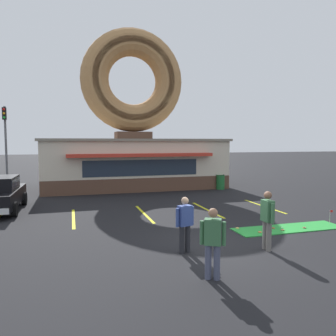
% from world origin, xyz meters
% --- Properties ---
extents(ground_plane, '(160.00, 160.00, 0.00)m').
position_xyz_m(ground_plane, '(0.00, 0.00, 0.00)').
color(ground_plane, black).
extents(donut_shop_building, '(12.30, 6.75, 10.96)m').
position_xyz_m(donut_shop_building, '(-0.17, 13.94, 3.74)').
color(donut_shop_building, brown).
rests_on(donut_shop_building, ground).
extents(putting_mat, '(4.15, 1.14, 0.03)m').
position_xyz_m(putting_mat, '(3.17, 1.08, 0.01)').
color(putting_mat, green).
rests_on(putting_mat, ground).
extents(mini_donut_near_left, '(0.13, 0.13, 0.04)m').
position_xyz_m(mini_donut_near_left, '(2.58, 1.17, 0.05)').
color(mini_donut_near_left, brown).
rests_on(mini_donut_near_left, putting_mat).
extents(mini_donut_near_right, '(0.13, 0.13, 0.04)m').
position_xyz_m(mini_donut_near_right, '(2.76, 0.86, 0.05)').
color(mini_donut_near_right, '#A5724C').
rests_on(mini_donut_near_right, putting_mat).
extents(mini_donut_mid_left, '(0.13, 0.13, 0.04)m').
position_xyz_m(mini_donut_mid_left, '(1.83, 0.84, 0.05)').
color(mini_donut_mid_left, '#D17F47').
rests_on(mini_donut_mid_left, putting_mat).
extents(mini_donut_mid_centre, '(0.13, 0.13, 0.04)m').
position_xyz_m(mini_donut_mid_centre, '(1.33, 1.52, 0.05)').
color(mini_donut_mid_centre, '#E5C666').
rests_on(mini_donut_mid_centre, putting_mat).
extents(mini_donut_mid_right, '(0.13, 0.13, 0.04)m').
position_xyz_m(mini_donut_mid_right, '(3.70, 0.89, 0.05)').
color(mini_donut_mid_right, '#A5724C').
rests_on(mini_donut_mid_right, putting_mat).
extents(golf_ball, '(0.04, 0.04, 0.04)m').
position_xyz_m(golf_ball, '(2.93, 1.12, 0.05)').
color(golf_ball, white).
rests_on(golf_ball, putting_mat).
extents(putting_flag_pin, '(0.13, 0.01, 0.55)m').
position_xyz_m(putting_flag_pin, '(5.03, 1.09, 0.44)').
color(putting_flag_pin, silver).
rests_on(putting_flag_pin, putting_mat).
extents(pedestrian_blue_sweater_man, '(0.54, 0.39, 1.66)m').
position_xyz_m(pedestrian_blue_sweater_man, '(-1.32, -2.17, 0.92)').
color(pedestrian_blue_sweater_man, '#474C66').
rests_on(pedestrian_blue_sweater_man, ground).
extents(pedestrian_hooded_kid, '(0.58, 0.33, 1.60)m').
position_xyz_m(pedestrian_hooded_kid, '(-1.32, -0.28, 0.88)').
color(pedestrian_hooded_kid, '#232328').
rests_on(pedestrian_hooded_kid, ground).
extents(pedestrian_leather_jacket_man, '(0.25, 0.60, 1.73)m').
position_xyz_m(pedestrian_leather_jacket_man, '(1.06, -0.74, 0.97)').
color(pedestrian_leather_jacket_man, slate).
rests_on(pedestrian_leather_jacket_man, ground).
extents(trash_bin, '(0.57, 0.57, 0.97)m').
position_xyz_m(trash_bin, '(5.14, 10.91, 0.50)').
color(trash_bin, '#1E662D').
rests_on(trash_bin, ground).
extents(traffic_light_pole, '(0.28, 0.47, 5.80)m').
position_xyz_m(traffic_light_pole, '(-9.06, 18.05, 3.71)').
color(traffic_light_pole, '#595B60').
rests_on(traffic_light_pole, ground).
extents(parking_stripe_left, '(0.12, 3.60, 0.01)m').
position_xyz_m(parking_stripe_left, '(-4.35, 5.00, 0.00)').
color(parking_stripe_left, yellow).
rests_on(parking_stripe_left, ground).
extents(parking_stripe_mid_left, '(0.12, 3.60, 0.01)m').
position_xyz_m(parking_stripe_mid_left, '(-1.35, 5.00, 0.00)').
color(parking_stripe_mid_left, yellow).
rests_on(parking_stripe_mid_left, ground).
extents(parking_stripe_centre, '(0.12, 3.60, 0.01)m').
position_xyz_m(parking_stripe_centre, '(1.65, 5.00, 0.00)').
color(parking_stripe_centre, yellow).
rests_on(parking_stripe_centre, ground).
extents(parking_stripe_mid_right, '(0.12, 3.60, 0.01)m').
position_xyz_m(parking_stripe_mid_right, '(4.65, 5.00, 0.00)').
color(parking_stripe_mid_right, yellow).
rests_on(parking_stripe_mid_right, ground).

